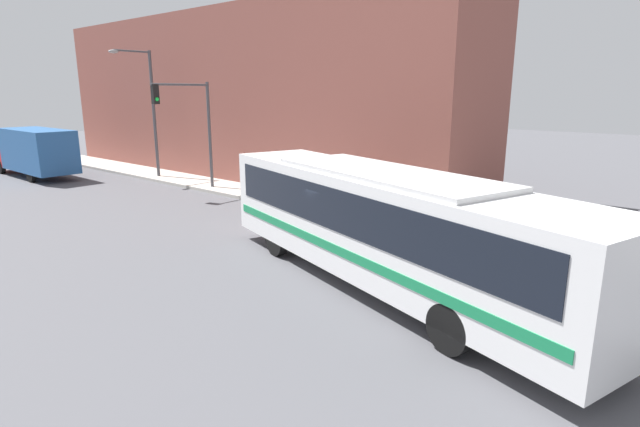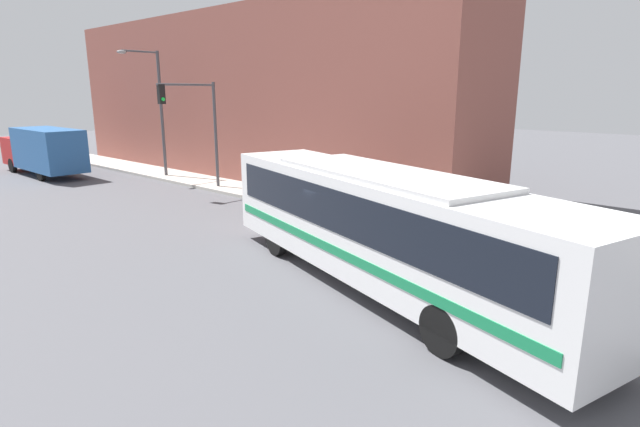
{
  "view_description": "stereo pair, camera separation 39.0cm",
  "coord_description": "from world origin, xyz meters",
  "px_view_note": "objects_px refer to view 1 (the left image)",
  "views": [
    {
      "loc": [
        -10.93,
        -7.68,
        5.06
      ],
      "look_at": [
        0.63,
        2.16,
        1.35
      ],
      "focal_mm": 28.0,
      "sensor_mm": 36.0,
      "label": 1
    },
    {
      "loc": [
        -10.67,
        -7.98,
        5.06
      ],
      "look_at": [
        0.63,
        2.16,
        1.35
      ],
      "focal_mm": 28.0,
      "sensor_mm": 36.0,
      "label": 2
    }
  ],
  "objects_px": {
    "traffic_light_pole": "(191,117)",
    "pedestrian_near_corner": "(372,190)",
    "fire_hydrant": "(335,203)",
    "city_bus": "(383,220)",
    "delivery_truck": "(33,151)",
    "parking_meter": "(295,184)",
    "street_lamp": "(148,103)"
  },
  "relations": [
    {
      "from": "pedestrian_near_corner",
      "to": "fire_hydrant",
      "type": "bearing_deg",
      "value": 117.79
    },
    {
      "from": "city_bus",
      "to": "pedestrian_near_corner",
      "type": "bearing_deg",
      "value": 53.68
    },
    {
      "from": "delivery_truck",
      "to": "traffic_light_pole",
      "type": "distance_m",
      "value": 12.33
    },
    {
      "from": "city_bus",
      "to": "fire_hydrant",
      "type": "bearing_deg",
      "value": 64.55
    },
    {
      "from": "delivery_truck",
      "to": "fire_hydrant",
      "type": "relative_size",
      "value": 11.37
    },
    {
      "from": "city_bus",
      "to": "delivery_truck",
      "type": "distance_m",
      "value": 26.16
    },
    {
      "from": "pedestrian_near_corner",
      "to": "traffic_light_pole",
      "type": "bearing_deg",
      "value": 99.7
    },
    {
      "from": "city_bus",
      "to": "street_lamp",
      "type": "height_order",
      "value": "street_lamp"
    },
    {
      "from": "city_bus",
      "to": "delivery_truck",
      "type": "height_order",
      "value": "city_bus"
    },
    {
      "from": "traffic_light_pole",
      "to": "pedestrian_near_corner",
      "type": "distance_m",
      "value": 10.35
    },
    {
      "from": "traffic_light_pole",
      "to": "parking_meter",
      "type": "distance_m",
      "value": 6.89
    },
    {
      "from": "fire_hydrant",
      "to": "parking_meter",
      "type": "relative_size",
      "value": 0.56
    },
    {
      "from": "delivery_truck",
      "to": "parking_meter",
      "type": "relative_size",
      "value": 6.32
    },
    {
      "from": "delivery_truck",
      "to": "street_lamp",
      "type": "distance_m",
      "value": 8.14
    },
    {
      "from": "parking_meter",
      "to": "pedestrian_near_corner",
      "type": "height_order",
      "value": "pedestrian_near_corner"
    },
    {
      "from": "fire_hydrant",
      "to": "traffic_light_pole",
      "type": "relative_size",
      "value": 0.13
    },
    {
      "from": "delivery_truck",
      "to": "pedestrian_near_corner",
      "type": "bearing_deg",
      "value": -76.98
    },
    {
      "from": "parking_meter",
      "to": "pedestrian_near_corner",
      "type": "relative_size",
      "value": 0.7
    },
    {
      "from": "traffic_light_pole",
      "to": "pedestrian_near_corner",
      "type": "relative_size",
      "value": 2.9
    },
    {
      "from": "city_bus",
      "to": "parking_meter",
      "type": "xyz_separation_m",
      "value": [
        5.47,
        8.24,
        -0.78
      ]
    },
    {
      "from": "traffic_light_pole",
      "to": "pedestrian_near_corner",
      "type": "height_order",
      "value": "traffic_light_pole"
    },
    {
      "from": "fire_hydrant",
      "to": "delivery_truck",
      "type": "bearing_deg",
      "value": 101.92
    },
    {
      "from": "fire_hydrant",
      "to": "parking_meter",
      "type": "xyz_separation_m",
      "value": [
        -0.0,
        2.25,
        0.52
      ]
    },
    {
      "from": "fire_hydrant",
      "to": "traffic_light_pole",
      "type": "xyz_separation_m",
      "value": [
        -0.96,
        8.47,
        3.34
      ]
    },
    {
      "from": "delivery_truck",
      "to": "fire_hydrant",
      "type": "bearing_deg",
      "value": -78.08
    },
    {
      "from": "city_bus",
      "to": "traffic_light_pole",
      "type": "distance_m",
      "value": 15.28
    },
    {
      "from": "delivery_truck",
      "to": "city_bus",
      "type": "bearing_deg",
      "value": -92.66
    },
    {
      "from": "city_bus",
      "to": "fire_hydrant",
      "type": "height_order",
      "value": "city_bus"
    },
    {
      "from": "parking_meter",
      "to": "street_lamp",
      "type": "xyz_separation_m",
      "value": [
        -0.07,
        11.5,
        3.38
      ]
    },
    {
      "from": "city_bus",
      "to": "delivery_truck",
      "type": "relative_size",
      "value": 1.54
    },
    {
      "from": "fire_hydrant",
      "to": "pedestrian_near_corner",
      "type": "bearing_deg",
      "value": -62.21
    },
    {
      "from": "parking_meter",
      "to": "pedestrian_near_corner",
      "type": "distance_m",
      "value": 3.69
    }
  ]
}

